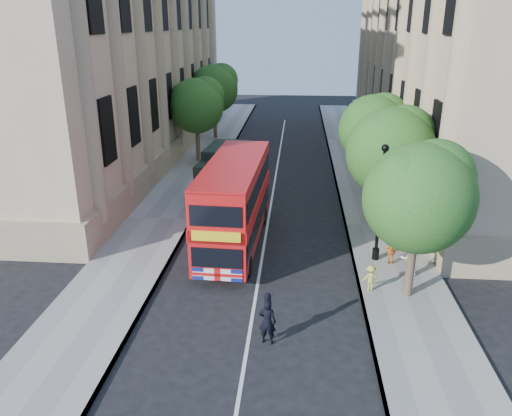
% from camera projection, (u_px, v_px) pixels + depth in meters
% --- Properties ---
extents(ground, '(120.00, 120.00, 0.00)m').
position_uv_depth(ground, '(249.00, 335.00, 16.81)').
color(ground, black).
rests_on(ground, ground).
extents(pavement_right, '(3.50, 80.00, 0.12)m').
position_uv_depth(pavement_right, '(379.00, 226.00, 25.68)').
color(pavement_right, gray).
rests_on(pavement_right, ground).
extents(pavement_left, '(3.50, 80.00, 0.12)m').
position_uv_depth(pavement_left, '(160.00, 219.00, 26.59)').
color(pavement_left, gray).
rests_on(pavement_left, ground).
extents(building_right, '(12.00, 38.00, 18.00)m').
position_uv_depth(building_right, '(477.00, 37.00, 35.01)').
color(building_right, tan).
rests_on(building_right, ground).
extents(building_left, '(12.00, 38.00, 18.00)m').
position_uv_depth(building_left, '(96.00, 36.00, 37.19)').
color(building_left, tan).
rests_on(building_left, ground).
extents(tree_right_near, '(4.00, 4.00, 6.08)m').
position_uv_depth(tree_right_near, '(420.00, 192.00, 17.71)').
color(tree_right_near, '#473828').
rests_on(tree_right_near, ground).
extents(tree_right_mid, '(4.20, 4.20, 6.37)m').
position_uv_depth(tree_right_mid, '(392.00, 147.00, 23.24)').
color(tree_right_mid, '#473828').
rests_on(tree_right_mid, ground).
extents(tree_right_far, '(4.00, 4.00, 6.15)m').
position_uv_depth(tree_right_far, '(374.00, 125.00, 28.89)').
color(tree_right_far, '#473828').
rests_on(tree_right_far, ground).
extents(tree_left_far, '(4.00, 4.00, 6.30)m').
position_uv_depth(tree_left_far, '(197.00, 103.00, 36.32)').
color(tree_left_far, '#473828').
rests_on(tree_left_far, ground).
extents(tree_left_back, '(4.20, 4.20, 6.65)m').
position_uv_depth(tree_left_back, '(215.00, 86.00, 43.70)').
color(tree_left_back, '#473828').
rests_on(tree_left_back, ground).
extents(lamp_post, '(0.32, 0.32, 5.16)m').
position_uv_depth(lamp_post, '(380.00, 208.00, 21.15)').
color(lamp_post, black).
rests_on(lamp_post, pavement_right).
extents(double_decker_bus, '(2.64, 8.72, 3.98)m').
position_uv_depth(double_decker_bus, '(235.00, 201.00, 22.89)').
color(double_decker_bus, red).
rests_on(double_decker_bus, ground).
extents(box_van, '(2.64, 5.54, 3.08)m').
position_uv_depth(box_van, '(224.00, 175.00, 29.30)').
color(box_van, black).
rests_on(box_van, ground).
extents(police_constable, '(0.63, 0.47, 1.59)m').
position_uv_depth(police_constable, '(267.00, 322.00, 16.15)').
color(police_constable, black).
rests_on(police_constable, ground).
extents(woman_pedestrian, '(0.95, 0.85, 1.60)m').
position_uv_depth(woman_pedestrian, '(409.00, 258.00, 20.29)').
color(woman_pedestrian, silver).
rests_on(woman_pedestrian, pavement_right).
extents(child_a, '(0.66, 0.31, 1.10)m').
position_uv_depth(child_a, '(391.00, 252.00, 21.38)').
color(child_a, orange).
rests_on(child_a, pavement_right).
extents(child_b, '(0.73, 0.49, 1.05)m').
position_uv_depth(child_b, '(371.00, 278.00, 19.24)').
color(child_b, gold).
rests_on(child_b, pavement_right).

